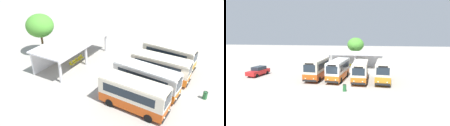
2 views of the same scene
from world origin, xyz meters
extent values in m
plane|color=#A39E93|center=(0.00, 0.00, 0.00)|extent=(180.00, 180.00, 0.00)
cylinder|color=black|center=(-3.67, 1.02, 0.45)|extent=(0.27, 0.91, 0.90)
cylinder|color=black|center=(-5.88, 1.14, 0.45)|extent=(0.27, 0.91, 0.90)
cylinder|color=black|center=(-3.43, 5.48, 0.45)|extent=(0.27, 0.91, 0.90)
cylinder|color=black|center=(-5.64, 5.60, 0.45)|extent=(0.27, 0.91, 0.90)
cube|color=#D14C14|center=(-4.65, 3.31, 0.91)|extent=(2.70, 7.31, 1.05)
cube|color=beige|center=(-4.65, 3.31, 2.30)|extent=(2.70, 7.31, 1.75)
cube|color=beige|center=(-4.65, 3.31, 3.24)|extent=(2.62, 7.09, 0.12)
cube|color=black|center=(-4.85, -0.31, 0.52)|extent=(2.20, 0.22, 0.28)
cube|color=#1E2833|center=(-4.84, -0.27, 2.35)|extent=(1.90, 0.15, 1.13)
cube|color=black|center=(-4.84, -0.27, 3.06)|extent=(1.39, 0.12, 0.24)
cube|color=#1E2833|center=(-3.50, 3.35, 2.35)|extent=(0.35, 5.75, 0.96)
cube|color=#1E2833|center=(-5.79, 3.47, 2.35)|extent=(0.35, 5.75, 0.96)
sphere|color=#EAEACC|center=(-4.21, -0.34, 0.83)|extent=(0.20, 0.20, 0.20)
sphere|color=#EAEACC|center=(-5.48, -0.27, 0.83)|extent=(0.20, 0.20, 0.20)
cylinder|color=black|center=(-0.29, 0.88, 0.45)|extent=(0.31, 0.92, 0.90)
cylinder|color=black|center=(-2.31, 1.08, 0.45)|extent=(0.31, 0.92, 0.90)
cylinder|color=black|center=(0.18, 5.65, 0.45)|extent=(0.31, 0.92, 0.90)
cylinder|color=black|center=(-1.85, 5.85, 0.45)|extent=(0.31, 0.92, 0.90)
cube|color=orange|center=(-1.07, 3.36, 0.86)|extent=(2.88, 7.90, 0.96)
cube|color=silver|center=(-1.07, 3.36, 2.20)|extent=(2.88, 7.90, 1.72)
cube|color=silver|center=(-1.07, 3.36, 3.12)|extent=(2.80, 7.66, 0.12)
cube|color=black|center=(-1.45, -0.51, 0.52)|extent=(2.03, 0.30, 0.28)
cube|color=#1E2833|center=(-1.44, -0.47, 2.25)|extent=(1.75, 0.22, 1.12)
cube|color=black|center=(-1.44, -0.47, 2.94)|extent=(1.28, 0.18, 0.24)
cube|color=#1E2833|center=(0.00, 3.36, 2.25)|extent=(0.64, 6.16, 0.95)
cube|color=#1E2833|center=(-2.11, 3.57, 2.25)|extent=(0.64, 6.16, 0.95)
sphere|color=#EAEACC|center=(-0.86, -0.56, 0.83)|extent=(0.20, 0.20, 0.20)
sphere|color=#EAEACC|center=(-2.03, -0.45, 0.83)|extent=(0.20, 0.20, 0.20)
cylinder|color=black|center=(3.50, 0.54, 0.45)|extent=(0.25, 0.91, 0.90)
cylinder|color=black|center=(1.40, 0.61, 0.45)|extent=(0.25, 0.91, 0.90)
cylinder|color=black|center=(3.64, 5.08, 0.45)|extent=(0.25, 0.91, 0.90)
cylinder|color=black|center=(1.54, 5.15, 0.45)|extent=(0.25, 0.91, 0.90)
cube|color=orange|center=(2.52, 2.84, 0.86)|extent=(2.42, 7.39, 0.95)
cube|color=beige|center=(2.52, 2.84, 2.13)|extent=(2.42, 7.39, 1.61)
cube|color=beige|center=(2.52, 2.84, 3.00)|extent=(2.35, 7.17, 0.12)
cube|color=black|center=(2.41, -0.85, 0.52)|extent=(2.09, 0.16, 0.28)
cube|color=#1E2833|center=(2.41, -0.80, 2.18)|extent=(1.80, 0.10, 1.05)
cube|color=black|center=(2.41, -0.80, 2.82)|extent=(1.32, 0.09, 0.24)
cube|color=#1E2833|center=(3.61, 2.91, 2.18)|extent=(0.22, 5.86, 0.89)
cube|color=#1E2833|center=(1.43, 2.98, 2.18)|extent=(0.22, 5.86, 0.89)
sphere|color=#EAEACC|center=(3.01, -0.86, 0.83)|extent=(0.20, 0.20, 0.20)
sphere|color=#EAEACC|center=(1.80, -0.82, 0.83)|extent=(0.20, 0.20, 0.20)
cylinder|color=black|center=(6.95, 0.53, 0.45)|extent=(0.31, 0.92, 0.90)
cylinder|color=black|center=(4.84, 0.74, 0.45)|extent=(0.31, 0.92, 0.90)
cylinder|color=black|center=(7.38, 4.93, 0.45)|extent=(0.31, 0.92, 0.90)
cylinder|color=black|center=(5.27, 5.13, 0.45)|extent=(0.31, 0.92, 0.90)
cube|color=orange|center=(6.11, 2.83, 0.93)|extent=(2.90, 7.31, 1.10)
cube|color=beige|center=(6.11, 2.83, 2.29)|extent=(2.90, 7.31, 1.62)
cube|color=beige|center=(6.11, 2.83, 3.16)|extent=(2.81, 7.09, 0.12)
cube|color=black|center=(5.76, -0.74, 0.52)|extent=(2.10, 0.30, 0.28)
cube|color=#1E2833|center=(5.76, -0.70, 2.34)|extent=(1.81, 0.23, 1.05)
cube|color=black|center=(5.76, -0.70, 2.98)|extent=(1.33, 0.18, 0.24)
cube|color=#1E2833|center=(7.21, 2.83, 2.34)|extent=(0.59, 5.68, 0.89)
cube|color=#1E2833|center=(5.03, 3.04, 2.34)|extent=(0.59, 5.68, 0.89)
sphere|color=#EAEACC|center=(6.37, -0.79, 0.83)|extent=(0.20, 0.20, 0.20)
sphere|color=#EAEACC|center=(5.15, -0.67, 0.83)|extent=(0.20, 0.20, 0.20)
cylinder|color=black|center=(-15.03, 2.50, 0.32)|extent=(0.26, 0.66, 0.64)
cylinder|color=black|center=(-16.68, 2.70, 0.32)|extent=(0.26, 0.66, 0.64)
cylinder|color=black|center=(-14.68, 5.27, 0.32)|extent=(0.26, 0.66, 0.64)
cylinder|color=black|center=(-16.33, 5.47, 0.32)|extent=(0.26, 0.66, 0.64)
cube|color=red|center=(-15.68, 3.98, 0.67)|extent=(2.31, 4.68, 0.70)
cube|color=#1E2833|center=(-15.65, 4.21, 1.32)|extent=(1.78, 2.51, 0.60)
cylinder|color=silver|center=(-4.49, 13.19, 1.60)|extent=(0.36, 0.36, 3.20)
cylinder|color=silver|center=(0.95, 13.19, 1.60)|extent=(0.36, 0.36, 3.20)
cylinder|color=silver|center=(6.39, 13.19, 1.60)|extent=(0.36, 0.36, 3.20)
cube|color=silver|center=(0.95, 17.58, 1.60)|extent=(11.69, 0.20, 3.20)
cube|color=silver|center=(0.95, 15.28, 3.30)|extent=(12.19, 5.29, 0.20)
cube|color=silver|center=(0.95, 12.69, 3.06)|extent=(12.19, 0.10, 0.28)
cylinder|color=slate|center=(-0.58, 14.36, 0.22)|extent=(0.03, 0.03, 0.44)
cylinder|color=slate|center=(-0.93, 14.34, 0.22)|extent=(0.03, 0.03, 0.44)
cylinder|color=slate|center=(-0.59, 14.71, 0.22)|extent=(0.03, 0.03, 0.44)
cylinder|color=slate|center=(-0.95, 14.69, 0.22)|extent=(0.03, 0.03, 0.44)
cube|color=yellow|center=(-0.76, 14.52, 0.46)|extent=(0.46, 0.46, 0.04)
cube|color=yellow|center=(-0.77, 14.72, 0.66)|extent=(0.44, 0.06, 0.40)
cylinder|color=slate|center=(0.05, 14.33, 0.22)|extent=(0.03, 0.03, 0.44)
cylinder|color=slate|center=(-0.30, 14.32, 0.22)|extent=(0.03, 0.03, 0.44)
cylinder|color=slate|center=(0.04, 14.68, 0.22)|extent=(0.03, 0.03, 0.44)
cylinder|color=slate|center=(-0.32, 14.67, 0.22)|extent=(0.03, 0.03, 0.44)
cube|color=yellow|center=(-0.13, 14.50, 0.46)|extent=(0.46, 0.46, 0.04)
cube|color=yellow|center=(-0.14, 14.70, 0.66)|extent=(0.44, 0.06, 0.40)
cylinder|color=slate|center=(0.68, 14.38, 0.22)|extent=(0.03, 0.03, 0.44)
cylinder|color=slate|center=(0.33, 14.36, 0.22)|extent=(0.03, 0.03, 0.44)
cylinder|color=slate|center=(0.66, 14.73, 0.22)|extent=(0.03, 0.03, 0.44)
cylinder|color=slate|center=(0.31, 14.72, 0.22)|extent=(0.03, 0.03, 0.44)
cube|color=yellow|center=(0.50, 14.55, 0.46)|extent=(0.46, 0.46, 0.04)
cube|color=yellow|center=(0.49, 14.75, 0.66)|extent=(0.44, 0.06, 0.40)
cylinder|color=slate|center=(1.31, 14.32, 0.22)|extent=(0.03, 0.03, 0.44)
cylinder|color=slate|center=(0.95, 14.31, 0.22)|extent=(0.03, 0.03, 0.44)
cylinder|color=slate|center=(1.29, 14.67, 0.22)|extent=(0.03, 0.03, 0.44)
cylinder|color=slate|center=(0.94, 14.66, 0.22)|extent=(0.03, 0.03, 0.44)
cube|color=yellow|center=(1.12, 14.49, 0.46)|extent=(0.46, 0.46, 0.04)
cube|color=yellow|center=(1.12, 14.69, 0.66)|extent=(0.44, 0.06, 0.40)
cylinder|color=slate|center=(1.94, 14.41, 0.22)|extent=(0.03, 0.03, 0.44)
cylinder|color=slate|center=(1.58, 14.40, 0.22)|extent=(0.03, 0.03, 0.44)
cylinder|color=slate|center=(1.92, 14.76, 0.22)|extent=(0.03, 0.03, 0.44)
cylinder|color=slate|center=(1.57, 14.75, 0.22)|extent=(0.03, 0.03, 0.44)
cube|color=yellow|center=(1.75, 14.58, 0.46)|extent=(0.46, 0.46, 0.04)
cube|color=yellow|center=(1.75, 14.78, 0.66)|extent=(0.44, 0.06, 0.40)
cylinder|color=brown|center=(0.50, 21.02, 1.59)|extent=(0.32, 0.32, 3.18)
ellipsoid|color=#4C9933|center=(0.50, 21.02, 4.71)|extent=(4.08, 4.08, 3.46)
cylinder|color=#266633|center=(0.76, -3.03, 0.42)|extent=(0.48, 0.48, 0.85)
torus|color=black|center=(0.76, -3.03, 0.87)|extent=(0.49, 0.49, 0.06)
camera|label=1|loc=(-22.08, -3.95, 15.27)|focal=35.90mm
camera|label=2|loc=(3.79, -27.51, 7.52)|focal=31.25mm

